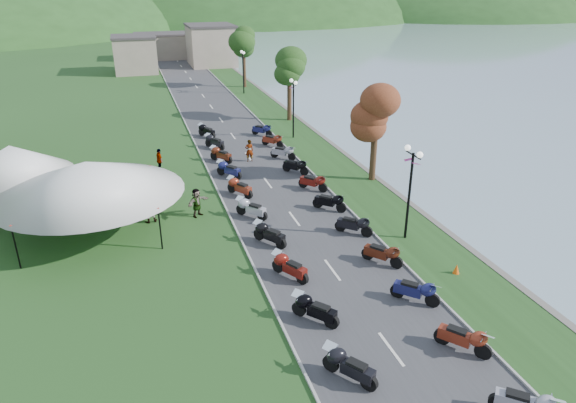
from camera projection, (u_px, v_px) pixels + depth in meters
road at (233, 136)px, 45.66m from camera, size 7.00×120.00×0.02m
hills_backdrop at (145, 18)px, 186.02m from camera, size 360.00×120.00×76.00m
far_building at (165, 48)px, 83.61m from camera, size 18.00×16.00×5.00m
moto_row_left at (278, 251)px, 25.27m from camera, size 2.60×47.72×1.10m
moto_row_right at (330, 202)px, 30.84m from camera, size 2.60×35.95×1.10m
vendor_tent_main at (91, 197)px, 27.83m from camera, size 6.70×6.70×4.00m
vendor_tent_side at (16, 178)px, 30.46m from camera, size 4.43×4.43×4.00m
tree_lakeside at (375, 129)px, 34.37m from camera, size 2.60×2.60×7.23m
pedestrian_a at (147, 209)px, 31.21m from camera, size 0.84×0.81×1.86m
pedestrian_b at (150, 222)px, 29.53m from camera, size 0.92×0.59×1.77m
pedestrian_c at (81, 196)px, 33.06m from camera, size 0.74×1.08×1.54m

